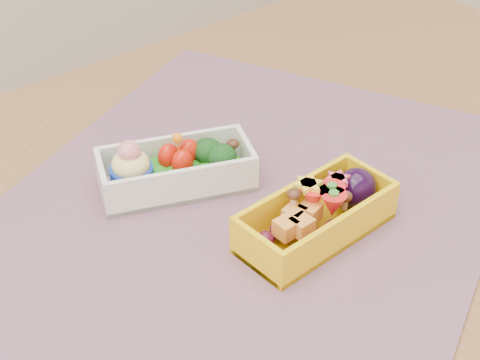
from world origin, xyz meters
TOP-DOWN VIEW (x-y plane):
  - table at (0.00, 0.00)m, footprint 1.20×0.80m
  - placemat at (0.00, 0.03)m, footprint 0.71×0.65m
  - bento_white at (-0.02, 0.10)m, footprint 0.16×0.12m
  - bento_yellow at (0.04, -0.04)m, footprint 0.15×0.07m

SIDE VIEW (x-z plane):
  - table at x=0.00m, z-range 0.28..1.03m
  - placemat at x=0.00m, z-range 0.75..0.75m
  - bento_white at x=-0.02m, z-range 0.74..0.81m
  - bento_yellow at x=0.04m, z-range 0.75..0.80m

